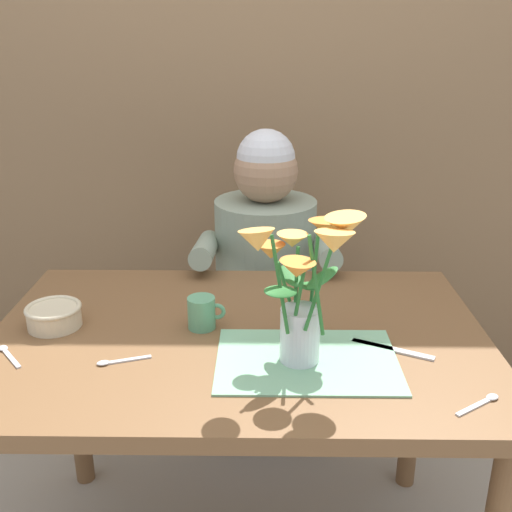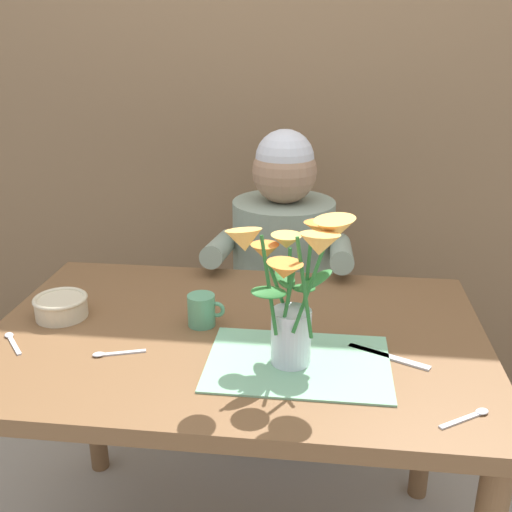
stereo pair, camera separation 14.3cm
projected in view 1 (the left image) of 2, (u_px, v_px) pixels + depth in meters
name	position (u px, v px, depth m)	size (l,w,h in m)	color
wood_panel_backdrop	(248.00, 80.00, 2.25)	(4.00, 0.10, 2.50)	brown
dining_table	(239.00, 367.00, 1.48)	(1.20, 0.80, 0.74)	brown
seated_person	(265.00, 295.00, 2.09)	(0.45, 0.47, 1.14)	#4C4C56
striped_placemat	(307.00, 360.00, 1.32)	(0.40, 0.28, 0.01)	#7AB289
flower_vase	(305.00, 280.00, 1.25)	(0.28, 0.27, 0.35)	silver
ceramic_bowl	(54.00, 315.00, 1.47)	(0.14, 0.14, 0.06)	beige
dinner_knife	(392.00, 349.00, 1.37)	(0.19, 0.02, 0.01)	silver
tea_cup	(202.00, 313.00, 1.46)	(0.09, 0.07, 0.08)	#569970
spoon_0	(7.00, 353.00, 1.35)	(0.09, 0.10, 0.01)	silver
spoon_1	(115.00, 361.00, 1.32)	(0.12, 0.05, 0.01)	silver
spoon_2	(484.00, 402.00, 1.18)	(0.11, 0.08, 0.01)	silver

